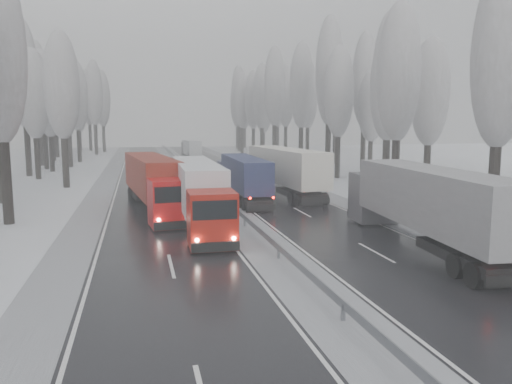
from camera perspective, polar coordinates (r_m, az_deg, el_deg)
name	(u,v)px	position (r m, az deg, el deg)	size (l,w,h in m)	color
ground	(404,380)	(14.53, 16.52, -19.90)	(260.00, 260.00, 0.00)	white
carriageway_right	(280,200)	(43.26, 2.73, -0.97)	(7.50, 200.00, 0.03)	black
carriageway_left	(157,205)	(41.62, -11.30, -1.47)	(7.50, 200.00, 0.03)	black
median_slush	(220,203)	(42.12, -4.15, -1.21)	(3.00, 200.00, 0.04)	#A3A5AB
shoulder_right	(333,198)	(44.87, 8.82, -0.72)	(2.40, 200.00, 0.04)	#A3A5AB
shoulder_left	(93,207)	(41.75, -18.11, -1.67)	(2.40, 200.00, 0.04)	#A3A5AB
median_guardrail	(220,196)	(42.02, -4.15, -0.44)	(0.12, 200.00, 0.76)	slate
tree_16	(502,57)	(34.62, 26.28, 13.71)	(3.60, 3.60, 16.53)	black
tree_18	(399,74)	(43.74, 16.00, 12.88)	(3.60, 3.60, 16.58)	black
tree_19	(430,93)	(49.89, 19.28, 10.62)	(3.60, 3.60, 14.57)	black
tree_20	(388,88)	(52.43, 14.85, 11.44)	(3.60, 3.60, 15.71)	black
tree_21	(389,73)	(57.14, 15.00, 12.99)	(3.60, 3.60, 18.62)	black
tree_22	(339,93)	(61.49, 9.45, 11.13)	(3.60, 3.60, 15.86)	black
tree_23	(372,107)	(67.67, 13.08, 9.48)	(3.60, 3.60, 13.55)	black
tree_24	(329,72)	(67.06, 8.38, 13.40)	(3.60, 3.60, 20.49)	black
tree_25	(365,81)	(73.40, 12.33, 12.31)	(3.60, 3.60, 19.44)	black
tree_26	(302,86)	(76.45, 5.23, 11.96)	(3.60, 3.60, 18.78)	black
tree_27	(336,93)	(82.64, 9.12, 11.07)	(3.60, 3.60, 17.62)	black
tree_28	(275,87)	(86.33, 2.14, 11.87)	(3.60, 3.60, 19.62)	black
tree_29	(308,95)	(92.28, 5.96, 10.98)	(3.60, 3.60, 18.11)	black
tree_30	(262,97)	(95.73, 0.68, 10.82)	(3.60, 3.60, 17.86)	black
tree_31	(286,96)	(101.18, 3.44, 10.91)	(3.60, 3.60, 18.58)	black
tree_32	(253,100)	(103.03, -0.31, 10.43)	(3.60, 3.60, 17.33)	black
tree_33	(263,110)	(107.59, 0.85, 9.30)	(3.60, 3.60, 14.33)	black
tree_34	(242,101)	(109.77, -1.62, 10.37)	(3.60, 3.60, 17.63)	black
tree_35	(278,100)	(115.87, 2.50, 10.44)	(3.60, 3.60, 18.25)	black
tree_36	(239,96)	(119.75, -1.98, 10.96)	(3.60, 3.60, 20.23)	black
tree_37	(263,107)	(125.09, 0.84, 9.71)	(3.60, 3.60, 16.37)	black
tree_38	(237,103)	(130.36, -2.17, 10.08)	(3.60, 3.60, 17.97)	black
tree_39	(245,108)	(134.81, -1.31, 9.53)	(3.60, 3.60, 16.19)	black
tree_62	(61,86)	(55.39, -21.35, 11.18)	(3.60, 3.60, 16.04)	black
tree_64	(34,95)	(64.91, -24.07, 10.13)	(3.60, 3.60, 15.42)	black
tree_65	(23,75)	(69.34, -25.07, 12.04)	(3.60, 3.60, 19.48)	black
tree_66	(49,99)	(74.37, -22.62, 9.75)	(3.60, 3.60, 15.23)	black
tree_67	(43,92)	(78.60, -23.21, 10.46)	(3.60, 3.60, 17.09)	black
tree_68	(67,95)	(80.89, -20.77, 10.30)	(3.60, 3.60, 16.65)	black
tree_69	(37,85)	(85.65, -23.75, 11.13)	(3.60, 3.60, 19.35)	black
tree_70	(77,97)	(90.87, -19.80, 10.21)	(3.60, 3.60, 17.09)	black
tree_71	(50,88)	(95.53, -22.47, 10.90)	(3.60, 3.60, 19.61)	black
tree_72	(68,106)	(100.40, -20.67, 9.18)	(3.60, 3.60, 15.11)	black
tree_73	(55,99)	(104.79, -22.02, 9.78)	(3.60, 3.60, 17.22)	black
tree_74	(94,94)	(110.87, -18.03, 10.64)	(3.60, 3.60, 19.68)	black
tree_75	(51,97)	(115.85, -22.43, 9.96)	(3.60, 3.60, 18.60)	black
tree_76	(102,99)	(120.12, -17.17, 10.10)	(3.60, 3.60, 18.55)	black
tree_77	(79,112)	(124.49, -19.60, 8.66)	(3.60, 3.60, 14.32)	black
tree_78	(89,98)	(126.98, -18.59, 10.19)	(3.60, 3.60, 19.55)	black
tree_79	(79,105)	(131.16, -19.62, 9.37)	(3.60, 3.60, 17.07)	black
truck_grey_tarp	(422,201)	(28.23, 18.47, -0.96)	(3.99, 17.08, 4.35)	#4E4D53
truck_blue_box	(242,174)	(43.91, -1.57, 2.03)	(2.61, 14.65, 3.74)	#1A1C41
truck_cream_box	(281,168)	(46.28, 2.92, 2.78)	(3.95, 17.17, 4.37)	gray
box_truck_distant	(191,148)	(103.70, -7.43, 5.05)	(3.52, 8.60, 3.12)	silver
truck_red_white	(198,189)	(33.05, -6.61, 0.35)	(2.72, 15.89, 4.06)	#9F1208
truck_red_red	(153,180)	(38.64, -11.68, 1.37)	(4.41, 16.12, 4.10)	red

